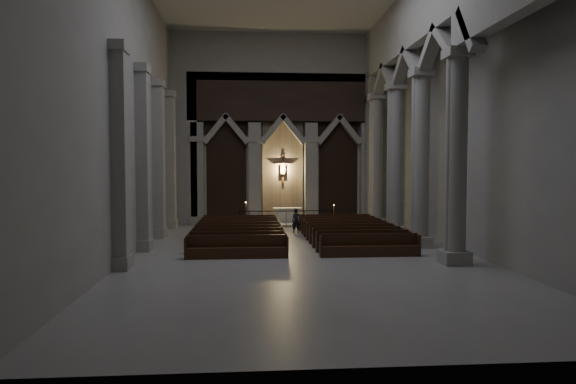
% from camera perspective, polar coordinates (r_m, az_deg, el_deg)
% --- Properties ---
extents(room, '(24.00, 24.10, 12.00)m').
position_cam_1_polar(room, '(21.56, 1.62, 13.37)').
color(room, gray).
rests_on(room, ground).
extents(sanctuary_wall, '(14.00, 0.77, 12.00)m').
position_cam_1_polar(sanctuary_wall, '(32.83, -0.56, 8.06)').
color(sanctuary_wall, gray).
rests_on(sanctuary_wall, ground).
extents(right_arcade, '(1.00, 24.00, 12.00)m').
position_cam_1_polar(right_arcade, '(24.08, 14.73, 12.73)').
color(right_arcade, gray).
rests_on(right_arcade, ground).
extents(left_pilasters, '(0.60, 13.00, 8.03)m').
position_cam_1_polar(left_pilasters, '(25.00, -14.89, 3.34)').
color(left_pilasters, gray).
rests_on(left_pilasters, ground).
extents(sanctuary_step, '(8.50, 2.60, 0.15)m').
position_cam_1_polar(sanctuary_step, '(31.98, -0.44, -3.54)').
color(sanctuary_step, gray).
rests_on(sanctuary_step, ground).
extents(altar, '(1.77, 0.71, 0.90)m').
position_cam_1_polar(altar, '(32.14, -0.09, -2.56)').
color(altar, beige).
rests_on(altar, sanctuary_step).
extents(altar_rail, '(5.51, 0.09, 1.08)m').
position_cam_1_polar(altar_rail, '(30.14, -0.20, -2.71)').
color(altar_rail, black).
rests_on(altar_rail, ground).
extents(candle_stand_left, '(0.26, 0.26, 1.55)m').
position_cam_1_polar(candle_stand_left, '(30.37, -4.70, -3.24)').
color(candle_stand_left, '#B17736').
rests_on(candle_stand_left, ground).
extents(candle_stand_right, '(0.23, 0.23, 1.34)m').
position_cam_1_polar(candle_stand_right, '(31.18, 5.10, -3.19)').
color(candle_stand_right, '#B17736').
rests_on(candle_stand_right, ground).
extents(pews, '(9.52, 8.77, 0.92)m').
position_cam_1_polar(pews, '(24.93, 0.73, -4.88)').
color(pews, black).
rests_on(pews, ground).
extents(worshipper, '(0.51, 0.36, 1.33)m').
position_cam_1_polar(worshipper, '(28.09, 0.93, -3.24)').
color(worshipper, black).
rests_on(worshipper, ground).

